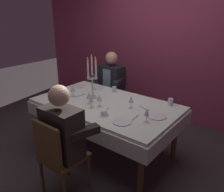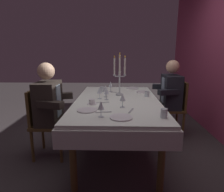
{
  "view_description": "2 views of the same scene",
  "coord_description": "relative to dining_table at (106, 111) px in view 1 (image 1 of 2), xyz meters",
  "views": [
    {
      "loc": [
        1.83,
        -2.19,
        1.91
      ],
      "look_at": [
        0.15,
        -0.06,
        0.89
      ],
      "focal_mm": 36.89,
      "sensor_mm": 36.0,
      "label": 1
    },
    {
      "loc": [
        2.54,
        -0.01,
        1.38
      ],
      "look_at": [
        0.19,
        -0.06,
        0.83
      ],
      "focal_mm": 31.35,
      "sensor_mm": 36.0,
      "label": 2
    }
  ],
  "objects": [
    {
      "name": "water_tumbler_0",
      "position": [
        0.71,
        0.46,
        0.16
      ],
      "size": [
        0.07,
        0.07,
        0.09
      ],
      "primitive_type": "cylinder",
      "color": "silver",
      "rests_on": "dining_table"
    },
    {
      "name": "water_tumbler_2",
      "position": [
        -0.52,
        -0.24,
        0.16
      ],
      "size": [
        0.08,
        0.08,
        0.08
      ],
      "primitive_type": "cylinder",
      "color": "silver",
      "rests_on": "dining_table"
    },
    {
      "name": "fork_3",
      "position": [
        0.16,
        -0.18,
        0.12
      ],
      "size": [
        0.07,
        0.17,
        0.01
      ],
      "primitive_type": "cube",
      "rotation": [
        0.0,
        0.0,
        1.86
      ],
      "color": "#B7B7BC",
      "rests_on": "dining_table"
    },
    {
      "name": "seated_diner_0",
      "position": [
        -0.6,
        0.89,
        0.11
      ],
      "size": [
        0.63,
        0.48,
        1.24
      ],
      "color": "brown",
      "rests_on": "ground_plane"
    },
    {
      "name": "dinner_plate_0",
      "position": [
        -0.49,
        0.4,
        0.13
      ],
      "size": [
        0.2,
        0.2,
        0.01
      ],
      "primitive_type": "cylinder",
      "color": "white",
      "rests_on": "dining_table"
    },
    {
      "name": "coffee_cup_0",
      "position": [
        0.23,
        -0.31,
        0.15
      ],
      "size": [
        0.13,
        0.12,
        0.06
      ],
      "color": "white",
      "rests_on": "dining_table"
    },
    {
      "name": "wine_glass_5",
      "position": [
        0.36,
        0.06,
        0.24
      ],
      "size": [
        0.07,
        0.07,
        0.16
      ],
      "color": "silver",
      "rests_on": "dining_table"
    },
    {
      "name": "dinner_plate_2",
      "position": [
        0.51,
        -0.33,
        0.13
      ],
      "size": [
        0.22,
        0.22,
        0.01
      ],
      "primitive_type": "cylinder",
      "color": "white",
      "rests_on": "dining_table"
    },
    {
      "name": "wine_glass_3",
      "position": [
        0.71,
        -0.16,
        0.24
      ],
      "size": [
        0.07,
        0.07,
        0.16
      ],
      "color": "silver",
      "rests_on": "dining_table"
    },
    {
      "name": "fork_1",
      "position": [
        0.56,
        -0.14,
        0.12
      ],
      "size": [
        0.04,
        0.17,
        0.01
      ],
      "primitive_type": "cube",
      "rotation": [
        0.0,
        0.0,
        1.72
      ],
      "color": "#B7B7BC",
      "rests_on": "dining_table"
    },
    {
      "name": "dining_table",
      "position": [
        0.0,
        0.0,
        0.0
      ],
      "size": [
        1.94,
        1.14,
        0.74
      ],
      "color": "white",
      "rests_on": "ground_plane"
    },
    {
      "name": "candelabra",
      "position": [
        -0.27,
        0.03,
        0.41
      ],
      "size": [
        0.19,
        0.19,
        0.62
      ],
      "color": "silver",
      "rests_on": "dining_table"
    },
    {
      "name": "water_tumbler_1",
      "position": [
        -0.19,
        0.43,
        0.16
      ],
      "size": [
        0.06,
        0.06,
        0.08
      ],
      "primitive_type": "cylinder",
      "color": "silver",
      "rests_on": "dining_table"
    },
    {
      "name": "back_wall",
      "position": [
        0.0,
        1.66,
        0.73
      ],
      "size": [
        6.0,
        0.12,
        2.7
      ],
      "primitive_type": "cube",
      "color": "#9A3958",
      "rests_on": "ground_plane"
    },
    {
      "name": "wine_glass_2",
      "position": [
        -0.52,
        -0.1,
        0.23
      ],
      "size": [
        0.07,
        0.07,
        0.16
      ],
      "color": "silver",
      "rests_on": "dining_table"
    },
    {
      "name": "wine_glass_4",
      "position": [
        0.01,
        -0.14,
        0.23
      ],
      "size": [
        0.07,
        0.07,
        0.16
      ],
      "color": "silver",
      "rests_on": "dining_table"
    },
    {
      "name": "fork_2",
      "position": [
        0.5,
        0.15,
        0.12
      ],
      "size": [
        0.17,
        0.07,
        0.01
      ],
      "primitive_type": "cube",
      "rotation": [
        0.0,
        0.0,
        -0.32
      ],
      "color": "#B7B7BC",
      "rests_on": "dining_table"
    },
    {
      "name": "wine_glass_0",
      "position": [
        -0.15,
        -0.16,
        0.24
      ],
      "size": [
        0.07,
        0.07,
        0.16
      ],
      "color": "silver",
      "rests_on": "dining_table"
    },
    {
      "name": "fork_0",
      "position": [
        -0.46,
        -0.02,
        0.12
      ],
      "size": [
        0.05,
        0.17,
        0.01
      ],
      "primitive_type": "cube",
      "rotation": [
        0.0,
        0.0,
        1.4
      ],
      "color": "#B7B7BC",
      "rests_on": "dining_table"
    },
    {
      "name": "dinner_plate_3",
      "position": [
        -0.79,
        0.27,
        0.13
      ],
      "size": [
        0.21,
        0.21,
        0.01
      ],
      "primitive_type": "cylinder",
      "color": "white",
      "rests_on": "dining_table"
    },
    {
      "name": "wine_glass_1",
      "position": [
        -0.04,
        -0.24,
        0.24
      ],
      "size": [
        0.07,
        0.07,
        0.16
      ],
      "color": "silver",
      "rests_on": "dining_table"
    },
    {
      "name": "ground_plane",
      "position": [
        0.0,
        0.0,
        -0.62
      ],
      "size": [
        12.0,
        12.0,
        0.0
      ],
      "primitive_type": "plane",
      "color": "#393234"
    },
    {
      "name": "seated_diner_1",
      "position": [
        0.15,
        -0.89,
        0.11
      ],
      "size": [
        0.63,
        0.48,
        1.24
      ],
      "color": "brown",
      "rests_on": "ground_plane"
    },
    {
      "name": "dinner_plate_1",
      "position": [
        0.74,
        0.04,
        0.13
      ],
      "size": [
        0.23,
        0.23,
        0.01
      ],
      "primitive_type": "cylinder",
      "color": "white",
      "rests_on": "dining_table"
    }
  ]
}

